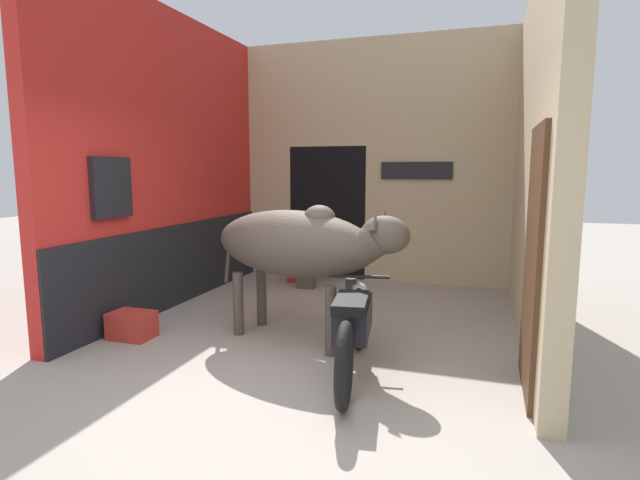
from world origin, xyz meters
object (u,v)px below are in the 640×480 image
Objects in this scene: shopkeeper_seated at (308,247)px; crate at (132,325)px; plastic_stool at (293,268)px; cow at (299,245)px; motorcycle_near at (353,325)px.

shopkeeper_seated is 2.60× the size of crate.
shopkeeper_seated is 0.57m from plastic_stool.
plastic_stool is (-1.05, 2.52, -0.79)m from cow.
cow reaches higher than plastic_stool.
motorcycle_near is 2.47m from crate.
motorcycle_near is at bearing -60.65° from plastic_stool.
shopkeeper_seated reaches higher than plastic_stool.
shopkeeper_seated is 2.83× the size of plastic_stool.
motorcycle_near reaches higher than plastic_stool.
shopkeeper_seated is (-0.72, 2.28, -0.40)m from cow.
shopkeeper_seated reaches higher than crate.
plastic_stool is at bearing 77.85° from crate.
shopkeeper_seated is at bearing 70.42° from crate.
cow is 5.13× the size of crate.
motorcycle_near is at bearing -63.69° from shopkeeper_seated.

